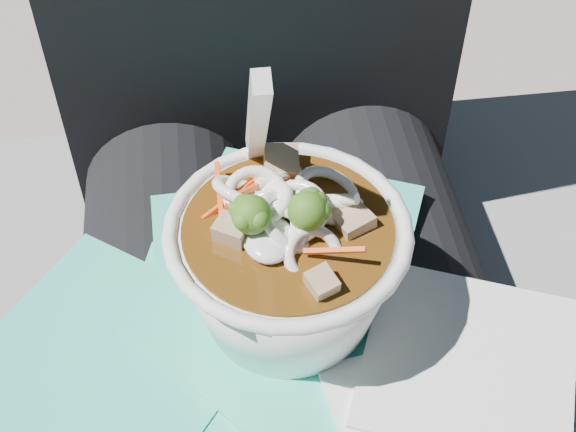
{
  "coord_description": "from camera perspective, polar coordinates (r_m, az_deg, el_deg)",
  "views": [
    {
      "loc": [
        -0.05,
        -0.3,
        1.09
      ],
      "look_at": [
        -0.01,
        0.01,
        0.75
      ],
      "focal_mm": 50.0,
      "sensor_mm": 36.0,
      "label": 1
    }
  ],
  "objects": [
    {
      "name": "lap",
      "position": [
        0.61,
        0.76,
        -12.31
      ],
      "size": [
        0.33,
        0.48,
        0.15
      ],
      "color": "black",
      "rests_on": "stone_ledge"
    },
    {
      "name": "person_body",
      "position": [
        0.65,
        -0.35,
        -4.5
      ],
      "size": [
        0.34,
        0.94,
        1.03
      ],
      "color": "black",
      "rests_on": "ground"
    },
    {
      "name": "napkins",
      "position": [
        0.51,
        11.73,
        -12.33
      ],
      "size": [
        0.18,
        0.19,
        0.01
      ],
      "color": "white",
      "rests_on": "plastic_bag"
    },
    {
      "name": "stone_ledge",
      "position": [
        0.96,
        -0.7,
        -14.08
      ],
      "size": [
        1.0,
        0.5,
        0.48
      ],
      "primitive_type": "cube",
      "rotation": [
        0.0,
        0.0,
        0.0
      ],
      "color": "slate",
      "rests_on": "ground"
    },
    {
      "name": "udon_bowl",
      "position": [
        0.5,
        -0.03,
        -3.07
      ],
      "size": [
        0.16,
        0.16,
        0.2
      ],
      "color": "white",
      "rests_on": "plastic_bag"
    },
    {
      "name": "plastic_bag",
      "position": [
        0.53,
        -2.81,
        -9.79
      ],
      "size": [
        0.35,
        0.38,
        0.02
      ],
      "color": "#2FC7AE",
      "rests_on": "lap"
    }
  ]
}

